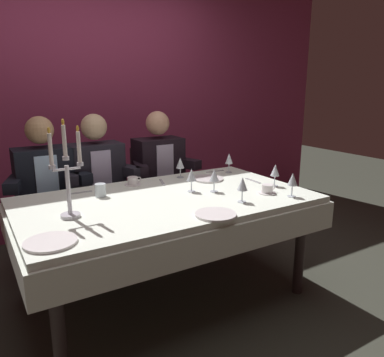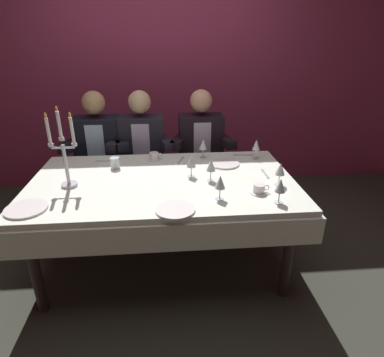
# 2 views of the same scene
# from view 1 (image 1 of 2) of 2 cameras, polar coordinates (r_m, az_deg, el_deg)

# --- Properties ---
(ground_plane) EXTENTS (12.00, 12.00, 0.00)m
(ground_plane) POSITION_cam_1_polar(r_m,az_deg,el_deg) (2.83, -3.56, -17.32)
(ground_plane) COLOR #34352C
(back_wall) EXTENTS (6.00, 0.12, 2.70)m
(back_wall) POSITION_cam_1_polar(r_m,az_deg,el_deg) (3.96, -15.40, 11.85)
(back_wall) COLOR #912F52
(back_wall) RESTS_ON ground_plane
(dining_table) EXTENTS (1.94, 1.14, 0.74)m
(dining_table) POSITION_cam_1_polar(r_m,az_deg,el_deg) (2.56, -3.77, -5.38)
(dining_table) COLOR white
(dining_table) RESTS_ON ground_plane
(candelabra) EXTENTS (0.19, 0.11, 0.55)m
(candelabra) POSITION_cam_1_polar(r_m,az_deg,el_deg) (2.20, -18.26, -0.07)
(candelabra) COLOR silver
(candelabra) RESTS_ON dining_table
(dinner_plate_0) EXTENTS (0.24, 0.24, 0.01)m
(dinner_plate_0) POSITION_cam_1_polar(r_m,az_deg,el_deg) (2.98, 2.39, -0.03)
(dinner_plate_0) COLOR white
(dinner_plate_0) RESTS_ON dining_table
(dinner_plate_1) EXTENTS (0.25, 0.25, 0.01)m
(dinner_plate_1) POSITION_cam_1_polar(r_m,az_deg,el_deg) (1.93, -20.56, -8.97)
(dinner_plate_1) COLOR white
(dinner_plate_1) RESTS_ON dining_table
(dinner_plate_2) EXTENTS (0.24, 0.24, 0.01)m
(dinner_plate_2) POSITION_cam_1_polar(r_m,az_deg,el_deg) (2.18, 3.59, -5.42)
(dinner_plate_2) COLOR white
(dinner_plate_2) RESTS_ON dining_table
(wine_glass_0) EXTENTS (0.07, 0.07, 0.16)m
(wine_glass_0) POSITION_cam_1_polar(r_m,az_deg,el_deg) (2.82, 12.43, 1.11)
(wine_glass_0) COLOR silver
(wine_glass_0) RESTS_ON dining_table
(wine_glass_1) EXTENTS (0.07, 0.07, 0.16)m
(wine_glass_1) POSITION_cam_1_polar(r_m,az_deg,el_deg) (2.62, 3.37, 0.41)
(wine_glass_1) COLOR silver
(wine_glass_1) RESTS_ON dining_table
(wine_glass_2) EXTENTS (0.07, 0.07, 0.16)m
(wine_glass_2) POSITION_cam_1_polar(r_m,az_deg,el_deg) (2.62, -0.09, 0.47)
(wine_glass_2) COLOR silver
(wine_glass_2) RESTS_ON dining_table
(wine_glass_3) EXTENTS (0.07, 0.07, 0.16)m
(wine_glass_3) POSITION_cam_1_polar(r_m,az_deg,el_deg) (2.41, 7.62, -0.93)
(wine_glass_3) COLOR silver
(wine_glass_3) RESTS_ON dining_table
(wine_glass_4) EXTENTS (0.07, 0.07, 0.16)m
(wine_glass_4) POSITION_cam_1_polar(r_m,az_deg,el_deg) (3.20, 5.61, 2.94)
(wine_glass_4) COLOR silver
(wine_glass_4) RESTS_ON dining_table
(wine_glass_5) EXTENTS (0.07, 0.07, 0.16)m
(wine_glass_5) POSITION_cam_1_polar(r_m,az_deg,el_deg) (3.01, -1.79, 2.25)
(wine_glass_5) COLOR silver
(wine_glass_5) RESTS_ON dining_table
(wine_glass_6) EXTENTS (0.07, 0.07, 0.16)m
(wine_glass_6) POSITION_cam_1_polar(r_m,az_deg,el_deg) (2.59, 14.93, -0.23)
(wine_glass_6) COLOR silver
(wine_glass_6) RESTS_ON dining_table
(water_tumbler_0) EXTENTS (0.07, 0.07, 0.09)m
(water_tumbler_0) POSITION_cam_1_polar(r_m,az_deg,el_deg) (2.60, -13.64, -1.73)
(water_tumbler_0) COLOR silver
(water_tumbler_0) RESTS_ON dining_table
(coffee_cup_0) EXTENTS (0.13, 0.12, 0.06)m
(coffee_cup_0) POSITION_cam_1_polar(r_m,az_deg,el_deg) (2.65, 11.28, -1.63)
(coffee_cup_0) COLOR white
(coffee_cup_0) RESTS_ON dining_table
(coffee_cup_1) EXTENTS (0.13, 0.12, 0.06)m
(coffee_cup_1) POSITION_cam_1_polar(r_m,az_deg,el_deg) (2.85, -8.91, -0.42)
(coffee_cup_1) COLOR white
(coffee_cup_1) RESTS_ON dining_table
(fork_0) EXTENTS (0.17, 0.03, 0.01)m
(fork_0) POSITION_cam_1_polar(r_m,az_deg,el_deg) (3.25, 3.48, 1.09)
(fork_0) COLOR #B7B7BC
(fork_0) RESTS_ON dining_table
(knife_1) EXTENTS (0.08, 0.19, 0.01)m
(knife_1) POSITION_cam_1_polar(r_m,az_deg,el_deg) (2.89, -4.51, -0.56)
(knife_1) COLOR #B7B7BC
(knife_1) RESTS_ON dining_table
(fork_2) EXTENTS (0.17, 0.03, 0.01)m
(fork_2) POSITION_cam_1_polar(r_m,az_deg,el_deg) (2.72, -16.58, -2.06)
(fork_2) COLOR #B7B7BC
(fork_2) RESTS_ON dining_table
(fork_3) EXTENTS (0.02, 0.17, 0.01)m
(fork_3) POSITION_cam_1_polar(r_m,az_deg,el_deg) (2.97, 9.16, -0.33)
(fork_3) COLOR #B7B7BC
(fork_3) RESTS_ON dining_table
(seated_diner_0) EXTENTS (0.63, 0.48, 1.24)m
(seated_diner_0) POSITION_cam_1_polar(r_m,az_deg,el_deg) (3.16, -21.38, -0.40)
(seated_diner_0) COLOR #2F2525
(seated_diner_0) RESTS_ON ground_plane
(seated_diner_1) EXTENTS (0.63, 0.48, 1.24)m
(seated_diner_1) POSITION_cam_1_polar(r_m,az_deg,el_deg) (3.25, -14.18, 0.55)
(seated_diner_1) COLOR #2F2525
(seated_diner_1) RESTS_ON ground_plane
(seated_diner_2) EXTENTS (0.63, 0.48, 1.24)m
(seated_diner_2) POSITION_cam_1_polar(r_m,az_deg,el_deg) (3.45, -5.11, 1.72)
(seated_diner_2) COLOR #2F2525
(seated_diner_2) RESTS_ON ground_plane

